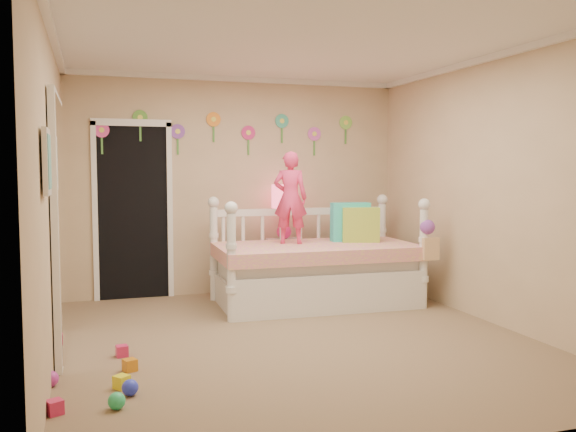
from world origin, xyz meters
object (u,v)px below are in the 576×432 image
object	(u,v)px
child	(290,198)
table_lamp	(284,203)
daybed	(315,250)
nightstand	(284,266)

from	to	relation	value
child	table_lamp	distance (m)	0.60
daybed	table_lamp	bearing A→B (deg)	102.48
nightstand	table_lamp	world-z (taller)	table_lamp
nightstand	daybed	bearing A→B (deg)	-77.43
child	table_lamp	xyz separation A→B (m)	(0.11, 0.58, -0.09)
child	nightstand	world-z (taller)	child
child	table_lamp	size ratio (longest dim) A/B	1.55
daybed	child	size ratio (longest dim) A/B	2.17
table_lamp	daybed	bearing A→B (deg)	-79.01
daybed	child	world-z (taller)	child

